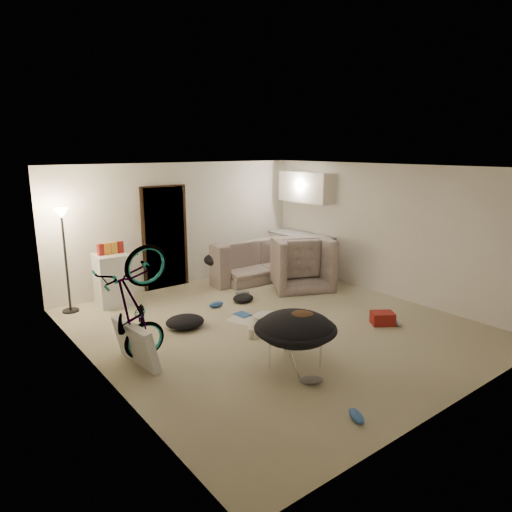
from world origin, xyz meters
TOP-DOWN VIEW (x-y plane):
  - floor at (0.00, 0.00)m, footprint 5.50×6.00m
  - ceiling at (0.00, 0.00)m, footprint 5.50×6.00m
  - wall_back at (0.00, 3.01)m, footprint 5.50×0.02m
  - wall_front at (0.00, -3.01)m, footprint 5.50×0.02m
  - wall_left at (-2.76, 0.00)m, footprint 0.02×6.00m
  - wall_right at (2.76, 0.00)m, footprint 0.02×6.00m
  - doorway at (-0.40, 2.97)m, footprint 0.85×0.10m
  - door_trim at (-0.40, 2.94)m, footprint 0.97×0.04m
  - floor_lamp at (-2.40, 2.65)m, footprint 0.28×0.28m
  - kitchen_counter at (2.43, 2.00)m, footprint 0.60×1.50m
  - counter_top at (2.43, 2.00)m, footprint 0.64×1.54m
  - kitchen_uppers at (2.56, 2.00)m, footprint 0.38×1.40m
  - sofa at (1.46, 2.45)m, footprint 2.29×0.99m
  - armchair at (1.81, 1.46)m, footprint 1.51×1.43m
  - bicycle at (-2.30, 0.04)m, footprint 1.66×0.74m
  - book_asset at (-0.54, -0.87)m, footprint 0.25×0.26m
  - mini_fridge at (-1.66, 2.55)m, footprint 0.58×0.58m
  - snack_box_0 at (-1.83, 2.55)m, footprint 0.12×0.10m
  - snack_box_1 at (-1.71, 2.55)m, footprint 0.11×0.09m
  - snack_box_2 at (-1.59, 2.55)m, footprint 0.10×0.08m
  - snack_box_3 at (-1.47, 2.55)m, footprint 0.11×0.08m
  - saucer_chair at (-0.71, -1.28)m, footprint 1.06×1.06m
  - hoodie at (-0.66, -1.31)m, footprint 0.49×0.41m
  - sofa_drape at (0.51, 2.45)m, footprint 0.65×0.57m
  - tv_box at (-2.30, 0.04)m, footprint 0.31×0.90m
  - drink_case_a at (-0.07, -0.44)m, footprint 0.54×0.46m
  - drink_case_b at (1.43, -1.03)m, footprint 0.44×0.41m
  - juicer at (-0.56, -0.18)m, footprint 0.15×0.15m
  - newspaper at (-0.21, 0.46)m, footprint 0.64×0.71m
  - book_blue at (-0.13, 0.67)m, footprint 0.22×0.28m
  - book_white at (0.05, -0.46)m, footprint 0.28×0.32m
  - shoe_0 at (-0.27, 1.28)m, footprint 0.29×0.12m
  - shoe_1 at (0.51, 1.57)m, footprint 0.31×0.22m
  - shoe_2 at (-0.99, -2.55)m, footprint 0.21×0.29m
  - shoe_3 at (-0.84, -1.72)m, footprint 0.31×0.26m
  - shoe_4 at (1.59, -1.19)m, footprint 0.18×0.28m
  - clothes_lump_a at (-1.17, 0.79)m, footprint 0.72×0.66m
  - clothes_lump_b at (0.30, 1.25)m, footprint 0.52×0.49m
  - clothes_lump_c at (0.06, 0.27)m, footprint 0.53×0.50m

SIDE VIEW (x-z plane):
  - floor at x=0.00m, z-range -0.02..0.00m
  - newspaper at x=-0.21m, z-range 0.00..0.01m
  - book_asset at x=-0.54m, z-range 0.00..0.02m
  - book_white at x=0.05m, z-range 0.00..0.02m
  - book_blue at x=-0.13m, z-range 0.00..0.03m
  - shoe_4 at x=1.59m, z-range 0.00..0.09m
  - shoe_2 at x=-0.99m, z-range 0.00..0.10m
  - shoe_1 at x=0.51m, z-range 0.00..0.11m
  - shoe_0 at x=-0.27m, z-range 0.00..0.11m
  - shoe_3 at x=-0.84m, z-range 0.00..0.11m
  - clothes_lump_b at x=0.30m, z-range 0.00..0.13m
  - clothes_lump_c at x=0.06m, z-range 0.00..0.13m
  - juicer at x=-0.56m, z-range -0.02..0.20m
  - clothes_lump_a at x=-1.17m, z-range 0.00..0.20m
  - drink_case_b at x=1.43m, z-range 0.00..0.20m
  - drink_case_a at x=-0.07m, z-range 0.00..0.26m
  - tv_box at x=-2.30m, z-range 0.00..0.59m
  - sofa at x=1.46m, z-range 0.00..0.66m
  - armchair at x=1.81m, z-range 0.00..0.77m
  - bicycle at x=-2.30m, z-range -0.04..0.91m
  - kitchen_counter at x=2.43m, z-range 0.00..0.88m
  - saucer_chair at x=-0.71m, z-range 0.07..0.82m
  - mini_fridge at x=-1.66m, z-range 0.00..0.94m
  - sofa_drape at x=0.51m, z-range 0.40..0.68m
  - hoodie at x=-0.66m, z-range 0.55..0.77m
  - counter_top at x=2.43m, z-range 0.88..0.92m
  - snack_box_0 at x=-1.83m, z-range 0.85..1.15m
  - snack_box_1 at x=-1.71m, z-range 0.85..1.15m
  - snack_box_2 at x=-1.59m, z-range 0.85..1.15m
  - snack_box_3 at x=-1.47m, z-range 0.85..1.15m
  - doorway at x=-0.40m, z-range 0.00..2.04m
  - door_trim at x=-0.40m, z-range -0.03..2.07m
  - wall_back at x=0.00m, z-range 0.00..2.50m
  - wall_front at x=0.00m, z-range 0.00..2.50m
  - wall_left at x=-2.76m, z-range 0.00..2.50m
  - wall_right at x=2.76m, z-range 0.00..2.50m
  - floor_lamp at x=-2.40m, z-range 0.40..2.21m
  - kitchen_uppers at x=2.56m, z-range 1.62..2.27m
  - ceiling at x=0.00m, z-range 2.50..2.52m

